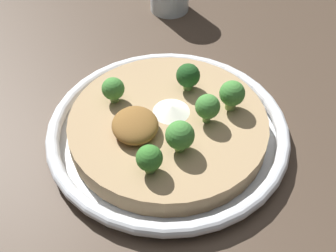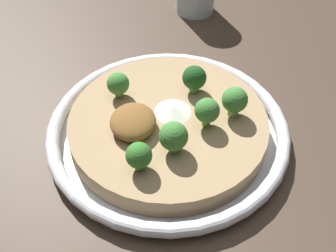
# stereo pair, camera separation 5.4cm
# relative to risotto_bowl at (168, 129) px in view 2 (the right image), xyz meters

# --- Properties ---
(ground_plane) EXTENTS (6.00, 6.00, 0.00)m
(ground_plane) POSITION_rel_risotto_bowl_xyz_m (0.00, 0.00, -0.02)
(ground_plane) COLOR #47382B
(risotto_bowl) EXTENTS (0.31, 0.31, 0.03)m
(risotto_bowl) POSITION_rel_risotto_bowl_xyz_m (0.00, 0.00, 0.00)
(risotto_bowl) COLOR silver
(risotto_bowl) RESTS_ON ground_plane
(cheese_sprinkle) EXTENTS (0.05, 0.05, 0.01)m
(cheese_sprinkle) POSITION_rel_risotto_bowl_xyz_m (0.01, -0.01, 0.02)
(cheese_sprinkle) COLOR white
(cheese_sprinkle) RESTS_ON risotto_bowl
(crispy_onion_garnish) EXTENTS (0.06, 0.06, 0.02)m
(crispy_onion_garnish) POSITION_rel_risotto_bowl_xyz_m (-0.02, 0.04, 0.03)
(crispy_onion_garnish) COLOR brown
(crispy_onion_garnish) RESTS_ON risotto_bowl
(broccoli_right) EXTENTS (0.03, 0.03, 0.04)m
(broccoli_right) POSITION_rel_risotto_bowl_xyz_m (0.05, -0.04, 0.04)
(broccoli_right) COLOR #668E47
(broccoli_right) RESTS_ON risotto_bowl
(broccoli_back) EXTENTS (0.03, 0.03, 0.04)m
(broccoli_back) POSITION_rel_risotto_bowl_xyz_m (0.04, 0.06, 0.04)
(broccoli_back) COLOR #668E47
(broccoli_back) RESTS_ON risotto_bowl
(broccoli_front) EXTENTS (0.03, 0.03, 0.04)m
(broccoli_front) POSITION_rel_risotto_bowl_xyz_m (0.01, -0.08, 0.04)
(broccoli_front) COLOR #84A856
(broccoli_front) RESTS_ON risotto_bowl
(broccoli_back_left) EXTENTS (0.03, 0.03, 0.04)m
(broccoli_back_left) POSITION_rel_risotto_bowl_xyz_m (-0.08, 0.03, 0.04)
(broccoli_back_left) COLOR #668E47
(broccoli_back_left) RESTS_ON risotto_bowl
(broccoli_left) EXTENTS (0.03, 0.03, 0.04)m
(broccoli_left) POSITION_rel_risotto_bowl_xyz_m (-0.05, -0.01, 0.04)
(broccoli_left) COLOR #759E4C
(broccoli_left) RESTS_ON risotto_bowl
(broccoli_front_left) EXTENTS (0.03, 0.03, 0.04)m
(broccoli_front_left) POSITION_rel_risotto_bowl_xyz_m (-0.01, -0.05, 0.04)
(broccoli_front_left) COLOR #668E47
(broccoli_front_left) RESTS_ON risotto_bowl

